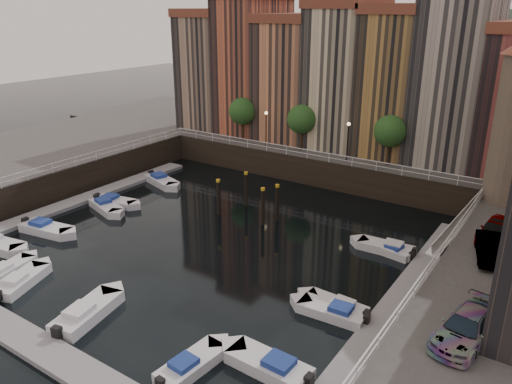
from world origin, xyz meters
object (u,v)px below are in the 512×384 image
Objects in this scene: mooring_pilings at (251,200)px; car_b at (490,250)px; boat_left_2 at (106,206)px; car_c at (466,329)px; gangway at (459,223)px; boat_left_1 at (46,229)px; car_a at (496,231)px.

mooring_pilings is 20.94m from car_b.
car_c reaches higher than boat_left_2.
gangway is 34.37m from boat_left_1.
car_b reaches higher than boat_left_2.
gangway is 1.66× the size of car_c.
boat_left_2 is at bearing -152.20° from mooring_pilings.
car_a reaches higher than mooring_pilings.
boat_left_1 is (-29.66, -17.30, -1.53)m from gangway.
gangway is 1.49× the size of mooring_pilings.
boat_left_1 is 1.07× the size of boat_left_2.
gangway is at bearing 14.73° from mooring_pilings.
car_a reaches higher than car_b.
mooring_pilings is at bearing 36.18° from boat_left_1.
car_b is at bearing 6.80° from boat_left_1.
car_a is (20.40, 0.02, 2.12)m from mooring_pilings.
car_b is at bearing -8.62° from mooring_pilings.
boat_left_1 is (-12.50, -12.79, -1.26)m from mooring_pilings.
boat_left_1 is 35.46m from car_a.
gangway is at bearing 130.67° from car_a.
boat_left_1 is at bearing -75.07° from boat_left_2.
car_c is (21.27, -12.73, 2.08)m from mooring_pilings.
car_c is at bearing -30.90° from mooring_pilings.
car_b is 0.87× the size of car_c.
boat_left_1 is 33.93m from car_c.
boat_left_1 is at bearing -153.83° from car_a.
car_a is 1.03× the size of car_b.
mooring_pilings is 1.09× the size of boat_left_1.
gangway reaches higher than boat_left_2.
car_b reaches higher than gangway.
car_a reaches higher than boat_left_2.
boat_left_2 is at bearing -163.85° from car_a.
car_a is 3.15m from car_b.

